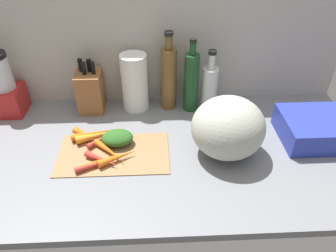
# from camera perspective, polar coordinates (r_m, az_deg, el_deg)

# --- Properties ---
(ground_plane) EXTENTS (1.70, 0.80, 0.03)m
(ground_plane) POSITION_cam_1_polar(r_m,az_deg,el_deg) (1.24, -1.89, -4.47)
(ground_plane) COLOR slate
(wall_back) EXTENTS (1.70, 0.03, 0.60)m
(wall_back) POSITION_cam_1_polar(r_m,az_deg,el_deg) (1.41, -2.48, 15.83)
(wall_back) COLOR #BCB7AD
(wall_back) RESTS_ON ground_plane
(cutting_board) EXTENTS (0.42, 0.24, 0.01)m
(cutting_board) POSITION_cam_1_polar(r_m,az_deg,el_deg) (1.22, -9.73, -4.88)
(cutting_board) COLOR #997047
(cutting_board) RESTS_ON ground_plane
(carrot_0) EXTENTS (0.15, 0.10, 0.03)m
(carrot_0) POSITION_cam_1_polar(r_m,az_deg,el_deg) (1.17, -9.05, -5.62)
(carrot_0) COLOR orange
(carrot_0) RESTS_ON cutting_board
(carrot_1) EXTENTS (0.17, 0.09, 0.02)m
(carrot_1) POSITION_cam_1_polar(r_m,az_deg,el_deg) (1.17, -12.25, -6.62)
(carrot_1) COLOR red
(carrot_1) RESTS_ON cutting_board
(carrot_2) EXTENTS (0.13, 0.14, 0.02)m
(carrot_2) POSITION_cam_1_polar(r_m,az_deg,el_deg) (1.21, -10.43, -4.51)
(carrot_2) COLOR orange
(carrot_2) RESTS_ON cutting_board
(carrot_3) EXTENTS (0.14, 0.09, 0.02)m
(carrot_3) POSITION_cam_1_polar(r_m,az_deg,el_deg) (1.18, -11.82, -5.94)
(carrot_3) COLOR red
(carrot_3) RESTS_ON cutting_board
(carrot_4) EXTENTS (0.18, 0.09, 0.03)m
(carrot_4) POSITION_cam_1_polar(r_m,az_deg,el_deg) (1.28, -12.43, -1.63)
(carrot_4) COLOR orange
(carrot_4) RESTS_ON cutting_board
(carrot_5) EXTENTS (0.17, 0.08, 0.03)m
(carrot_5) POSITION_cam_1_polar(r_m,az_deg,el_deg) (1.30, -13.44, -1.37)
(carrot_5) COLOR orange
(carrot_5) RESTS_ON cutting_board
(carrot_6) EXTENTS (0.11, 0.11, 0.02)m
(carrot_6) POSITION_cam_1_polar(r_m,az_deg,el_deg) (1.27, -11.85, -2.31)
(carrot_6) COLOR red
(carrot_6) RESTS_ON cutting_board
(carrot_7) EXTENTS (0.15, 0.10, 0.02)m
(carrot_7) POSITION_cam_1_polar(r_m,az_deg,el_deg) (1.17, -12.42, -6.31)
(carrot_7) COLOR orange
(carrot_7) RESTS_ON cutting_board
(carrot_8) EXTENTS (0.10, 0.09, 0.03)m
(carrot_8) POSITION_cam_1_polar(r_m,az_deg,el_deg) (1.30, -14.86, -1.47)
(carrot_8) COLOR orange
(carrot_8) RESTS_ON cutting_board
(carrot_greens_pile) EXTENTS (0.12, 0.09, 0.05)m
(carrot_greens_pile) POSITION_cam_1_polar(r_m,az_deg,el_deg) (1.24, -9.05, -2.11)
(carrot_greens_pile) COLOR #2D6023
(carrot_greens_pile) RESTS_ON cutting_board
(winter_squash) EXTENTS (0.27, 0.25, 0.23)m
(winter_squash) POSITION_cam_1_polar(r_m,az_deg,el_deg) (1.16, 10.96, -0.32)
(winter_squash) COLOR #B2B7A8
(winter_squash) RESTS_ON ground_plane
(knife_block) EXTENTS (0.11, 0.13, 0.24)m
(knife_block) POSITION_cam_1_polar(r_m,az_deg,el_deg) (1.45, -13.79, 6.29)
(knife_block) COLOR brown
(knife_block) RESTS_ON ground_plane
(blender_appliance) EXTENTS (0.13, 0.13, 0.28)m
(blender_appliance) POSITION_cam_1_polar(r_m,az_deg,el_deg) (1.54, -27.49, 6.06)
(blender_appliance) COLOR red
(blender_appliance) RESTS_ON ground_plane
(paper_towel_roll) EXTENTS (0.12, 0.12, 0.26)m
(paper_towel_roll) POSITION_cam_1_polar(r_m,az_deg,el_deg) (1.41, -5.96, 7.87)
(paper_towel_roll) COLOR white
(paper_towel_roll) RESTS_ON ground_plane
(bottle_0) EXTENTS (0.07, 0.07, 0.35)m
(bottle_0) POSITION_cam_1_polar(r_m,az_deg,el_deg) (1.40, 0.25, 8.85)
(bottle_0) COLOR brown
(bottle_0) RESTS_ON ground_plane
(bottle_1) EXTENTS (0.07, 0.07, 0.33)m
(bottle_1) POSITION_cam_1_polar(r_m,az_deg,el_deg) (1.39, 4.36, 8.05)
(bottle_1) COLOR #19421E
(bottle_1) RESTS_ON ground_plane
(bottle_2) EXTENTS (0.07, 0.07, 0.28)m
(bottle_2) POSITION_cam_1_polar(r_m,az_deg,el_deg) (1.41, 7.65, 7.03)
(bottle_2) COLOR silver
(bottle_2) RESTS_ON ground_plane
(dish_rack) EXTENTS (0.30, 0.24, 0.10)m
(dish_rack) POSITION_cam_1_polar(r_m,az_deg,el_deg) (1.39, 25.77, -0.37)
(dish_rack) COLOR #2838AD
(dish_rack) RESTS_ON ground_plane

